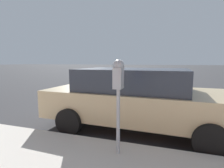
% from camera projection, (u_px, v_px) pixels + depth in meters
% --- Properties ---
extents(ground_plane, '(220.00, 220.00, 0.00)m').
position_uv_depth(ground_plane, '(135.00, 116.00, 5.54)').
color(ground_plane, '#333335').
extents(parking_meter, '(0.21, 0.19, 1.58)m').
position_uv_depth(parking_meter, '(118.00, 83.00, 2.82)').
color(parking_meter, gray).
rests_on(parking_meter, sidewalk).
extents(car_tan, '(2.26, 4.79, 1.54)m').
position_uv_depth(car_tan, '(138.00, 97.00, 4.45)').
color(car_tan, tan).
rests_on(car_tan, ground_plane).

